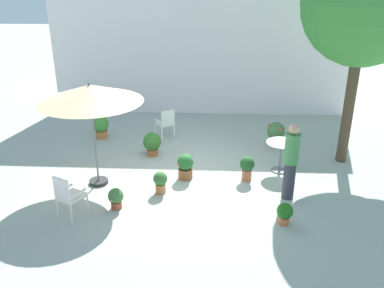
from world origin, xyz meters
name	(u,v)px	position (x,y,z in m)	size (l,w,h in m)	color
ground_plane	(192,171)	(0.00, 0.00, 0.00)	(60.00, 60.00, 0.00)	#ACAE9F
villa_facade	(199,44)	(0.00, 4.71, 2.40)	(9.97, 0.30, 4.80)	white
shade_tree	(367,3)	(3.95, 0.88, 3.96)	(3.03, 2.89, 5.40)	#4F3C2B
patio_umbrella_0	(90,94)	(-2.17, -0.73, 2.18)	(2.31, 2.31, 2.44)	#2D2D2D
cafe_table_0	(281,151)	(2.20, 0.15, 0.54)	(0.76, 0.76, 0.77)	white
patio_chair_0	(68,195)	(-2.35, -2.23, 0.54)	(0.60, 0.63, 0.96)	white
patio_chair_1	(166,122)	(-0.88, 2.16, 0.52)	(0.63, 0.63, 0.91)	white
potted_plant_0	(101,126)	(-2.83, 2.12, 0.36)	(0.48, 0.48, 0.66)	#C4703A
potted_plant_1	(185,166)	(-0.14, -0.36, 0.33)	(0.39, 0.39, 0.62)	#945630
potted_plant_2	(247,167)	(1.33, -0.38, 0.35)	(0.35, 0.35, 0.60)	#BE6743
potted_plant_3	(152,143)	(-1.12, 0.93, 0.35)	(0.49, 0.49, 0.64)	#A65734
potted_plant_4	(116,198)	(-1.50, -1.81, 0.26)	(0.33, 0.33, 0.46)	#9F4831
potted_plant_5	(160,181)	(-0.65, -1.09, 0.29)	(0.32, 0.32, 0.51)	#C2723D
potted_plant_6	(285,213)	(1.95, -2.21, 0.26)	(0.32, 0.32, 0.46)	#CC673E
potted_plant_7	(276,133)	(2.29, 1.77, 0.40)	(0.50, 0.50, 0.70)	#BE6A44
standing_person	(291,161)	(2.18, -1.16, 0.90)	(0.36, 0.36, 1.74)	#33333D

